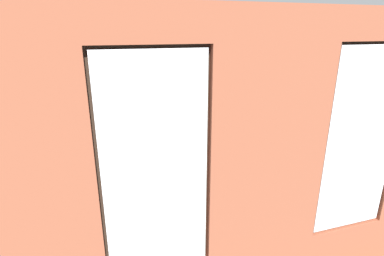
{
  "coord_description": "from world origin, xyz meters",
  "views": [
    {
      "loc": [
        1.5,
        5.14,
        2.84
      ],
      "look_at": [
        -0.01,
        0.4,
        1.19
      ],
      "focal_mm": 28.0,
      "sensor_mm": 36.0,
      "label": 1
    }
  ],
  "objects_px": {
    "remote_gray": "(198,145)",
    "potted_plant_near_tv": "(53,206)",
    "cup_ceramic": "(170,147)",
    "potted_plant_corner_near_left": "(249,112)",
    "couch_left": "(306,160)",
    "media_console": "(27,200)",
    "couch_by_window": "(207,237)",
    "potted_plant_between_couches": "(302,195)",
    "potted_plant_foreground_right": "(58,123)",
    "tv_flatscreen": "(20,165)",
    "papasan_chair": "(147,128)",
    "candle_jar": "(188,149)",
    "potted_plant_by_left_couch": "(254,136)",
    "coffee_table": "(181,152)",
    "table_plant_small": "(181,144)",
    "potted_plant_mid_room_small": "(215,144)"
  },
  "relations": [
    {
      "from": "remote_gray",
      "to": "potted_plant_near_tv",
      "type": "xyz_separation_m",
      "value": [
        2.65,
        2.08,
        0.27
      ]
    },
    {
      "from": "cup_ceramic",
      "to": "potted_plant_corner_near_left",
      "type": "distance_m",
      "value": 3.16
    },
    {
      "from": "couch_left",
      "to": "media_console",
      "type": "relative_size",
      "value": 1.61
    },
    {
      "from": "cup_ceramic",
      "to": "remote_gray",
      "type": "bearing_deg",
      "value": -176.08
    },
    {
      "from": "couch_by_window",
      "to": "potted_plant_between_couches",
      "type": "bearing_deg",
      "value": -178.0
    },
    {
      "from": "potted_plant_foreground_right",
      "to": "tv_flatscreen",
      "type": "bearing_deg",
      "value": 83.68
    },
    {
      "from": "couch_left",
      "to": "papasan_chair",
      "type": "xyz_separation_m",
      "value": [
        2.77,
        -2.65,
        0.13
      ]
    },
    {
      "from": "cup_ceramic",
      "to": "potted_plant_near_tv",
      "type": "relative_size",
      "value": 0.08
    },
    {
      "from": "media_console",
      "to": "candle_jar",
      "type": "bearing_deg",
      "value": -165.64
    },
    {
      "from": "couch_by_window",
      "to": "tv_flatscreen",
      "type": "height_order",
      "value": "tv_flatscreen"
    },
    {
      "from": "candle_jar",
      "to": "potted_plant_corner_near_left",
      "type": "relative_size",
      "value": 0.1
    },
    {
      "from": "potted_plant_between_couches",
      "to": "potted_plant_by_left_couch",
      "type": "bearing_deg",
      "value": -106.94
    },
    {
      "from": "coffee_table",
      "to": "potted_plant_by_left_couch",
      "type": "distance_m",
      "value": 1.98
    },
    {
      "from": "couch_left",
      "to": "table_plant_small",
      "type": "relative_size",
      "value": 8.52
    },
    {
      "from": "potted_plant_corner_near_left",
      "to": "media_console",
      "type": "bearing_deg",
      "value": 26.36
    },
    {
      "from": "remote_gray",
      "to": "papasan_chair",
      "type": "height_order",
      "value": "papasan_chair"
    },
    {
      "from": "couch_by_window",
      "to": "tv_flatscreen",
      "type": "distance_m",
      "value": 3.01
    },
    {
      "from": "coffee_table",
      "to": "remote_gray",
      "type": "distance_m",
      "value": 0.46
    },
    {
      "from": "remote_gray",
      "to": "potted_plant_foreground_right",
      "type": "height_order",
      "value": "potted_plant_foreground_right"
    },
    {
      "from": "coffee_table",
      "to": "media_console",
      "type": "xyz_separation_m",
      "value": [
        2.77,
        0.87,
        -0.12
      ]
    },
    {
      "from": "couch_left",
      "to": "couch_by_window",
      "type": "bearing_deg",
      "value": -63.92
    },
    {
      "from": "tv_flatscreen",
      "to": "potted_plant_corner_near_left",
      "type": "xyz_separation_m",
      "value": [
        -5.27,
        -2.61,
        -0.29
      ]
    },
    {
      "from": "couch_left",
      "to": "potted_plant_mid_room_small",
      "type": "distance_m",
      "value": 1.98
    },
    {
      "from": "media_console",
      "to": "potted_plant_by_left_couch",
      "type": "distance_m",
      "value": 4.88
    },
    {
      "from": "couch_left",
      "to": "candle_jar",
      "type": "distance_m",
      "value": 2.41
    },
    {
      "from": "coffee_table",
      "to": "potted_plant_between_couches",
      "type": "relative_size",
      "value": 1.6
    },
    {
      "from": "potted_plant_corner_near_left",
      "to": "papasan_chair",
      "type": "bearing_deg",
      "value": 2.57
    },
    {
      "from": "couch_left",
      "to": "candle_jar",
      "type": "relative_size",
      "value": 18.88
    },
    {
      "from": "candle_jar",
      "to": "potted_plant_by_left_couch",
      "type": "xyz_separation_m",
      "value": [
        -1.83,
        -0.53,
        -0.09
      ]
    },
    {
      "from": "papasan_chair",
      "to": "couch_left",
      "type": "bearing_deg",
      "value": 136.3
    },
    {
      "from": "potted_plant_between_couches",
      "to": "potted_plant_mid_room_small",
      "type": "bearing_deg",
      "value": -87.19
    },
    {
      "from": "table_plant_small",
      "to": "tv_flatscreen",
      "type": "xyz_separation_m",
      "value": [
        2.77,
        0.86,
        0.31
      ]
    },
    {
      "from": "papasan_chair",
      "to": "potted_plant_mid_room_small",
      "type": "xyz_separation_m",
      "value": [
        -1.32,
        1.3,
        -0.11
      ]
    },
    {
      "from": "candle_jar",
      "to": "potted_plant_by_left_couch",
      "type": "relative_size",
      "value": 0.17
    },
    {
      "from": "coffee_table",
      "to": "remote_gray",
      "type": "xyz_separation_m",
      "value": [
        -0.43,
        -0.15,
        0.06
      ]
    },
    {
      "from": "potted_plant_foreground_right",
      "to": "potted_plant_by_left_couch",
      "type": "bearing_deg",
      "value": 163.73
    },
    {
      "from": "potted_plant_mid_room_small",
      "to": "couch_by_window",
      "type": "bearing_deg",
      "value": 66.51
    },
    {
      "from": "couch_by_window",
      "to": "potted_plant_mid_room_small",
      "type": "distance_m",
      "value": 3.22
    },
    {
      "from": "remote_gray",
      "to": "media_console",
      "type": "relative_size",
      "value": 0.14
    },
    {
      "from": "cup_ceramic",
      "to": "potted_plant_foreground_right",
      "type": "xyz_separation_m",
      "value": [
        2.29,
        -1.58,
        0.26
      ]
    },
    {
      "from": "tv_flatscreen",
      "to": "potted_plant_foreground_right",
      "type": "relative_size",
      "value": 0.84
    },
    {
      "from": "potted_plant_corner_near_left",
      "to": "table_plant_small",
      "type": "bearing_deg",
      "value": 34.91
    },
    {
      "from": "couch_left",
      "to": "potted_plant_foreground_right",
      "type": "relative_size",
      "value": 1.67
    },
    {
      "from": "couch_left",
      "to": "potted_plant_near_tv",
      "type": "bearing_deg",
      "value": -83.14
    },
    {
      "from": "papasan_chair",
      "to": "potted_plant_near_tv",
      "type": "bearing_deg",
      "value": 63.16
    },
    {
      "from": "table_plant_small",
      "to": "couch_by_window",
      "type": "bearing_deg",
      "value": 81.56
    },
    {
      "from": "papasan_chair",
      "to": "potted_plant_corner_near_left",
      "type": "height_order",
      "value": "potted_plant_corner_near_left"
    },
    {
      "from": "remote_gray",
      "to": "potted_plant_by_left_couch",
      "type": "height_order",
      "value": "potted_plant_by_left_couch"
    },
    {
      "from": "tv_flatscreen",
      "to": "cup_ceramic",
      "type": "bearing_deg",
      "value": -159.34
    },
    {
      "from": "table_plant_small",
      "to": "potted_plant_between_couches",
      "type": "relative_size",
      "value": 0.25
    }
  ]
}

